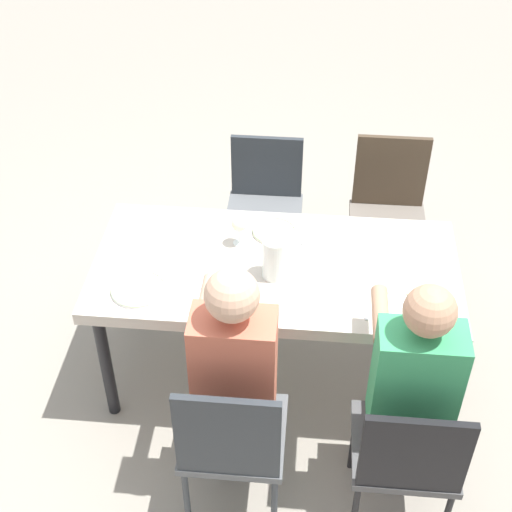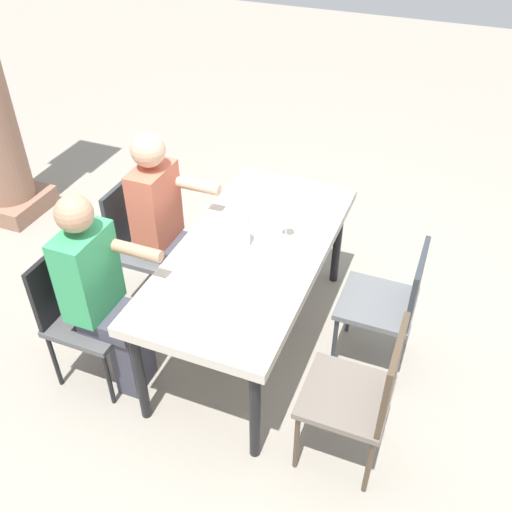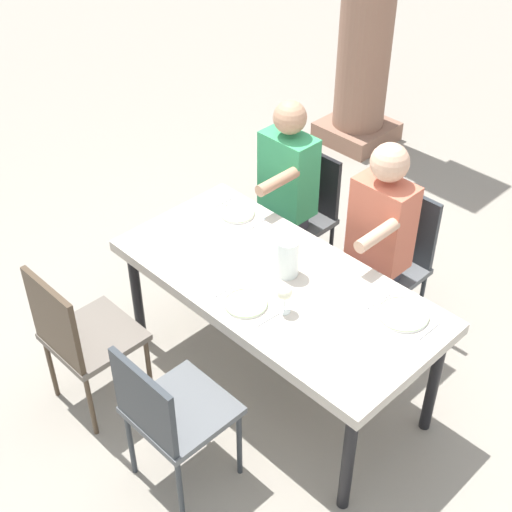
{
  "view_description": "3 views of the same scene",
  "coord_description": "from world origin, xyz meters",
  "px_view_note": "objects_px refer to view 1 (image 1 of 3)",
  "views": [
    {
      "loc": [
        -0.15,
        2.68,
        3.06
      ],
      "look_at": [
        0.09,
        0.06,
        0.86
      ],
      "focal_mm": 51.59,
      "sensor_mm": 36.0,
      "label": 1
    },
    {
      "loc": [
        -2.5,
        -1.02,
        2.8
      ],
      "look_at": [
        -0.09,
        -0.07,
        0.79
      ],
      "focal_mm": 40.14,
      "sensor_mm": 36.0,
      "label": 2
    },
    {
      "loc": [
        1.99,
        -2.11,
        3.19
      ],
      "look_at": [
        -0.13,
        -0.03,
        0.86
      ],
      "focal_mm": 51.48,
      "sensor_mm": 36.0,
      "label": 3
    }
  ],
  "objects_px": {
    "chair_west_north": "(407,454)",
    "wine_glass_1": "(239,224)",
    "chair_mid_north": "(232,439)",
    "chair_mid_south": "(265,201)",
    "diner_man_white": "(235,373)",
    "water_pitcher": "(275,260)",
    "plate_1": "(274,231)",
    "chair_west_south": "(388,207)",
    "dining_table": "(275,276)",
    "plate_2": "(138,289)",
    "diner_woman_green": "(409,388)",
    "plate_0": "(399,308)"
  },
  "relations": [
    {
      "from": "chair_west_north",
      "to": "wine_glass_1",
      "type": "xyz_separation_m",
      "value": [
        0.79,
        -0.99,
        0.37
      ]
    },
    {
      "from": "chair_mid_north",
      "to": "wine_glass_1",
      "type": "xyz_separation_m",
      "value": [
        0.07,
        -0.99,
        0.36
      ]
    },
    {
      "from": "chair_west_north",
      "to": "chair_mid_south",
      "type": "distance_m",
      "value": 1.83
    },
    {
      "from": "diner_man_white",
      "to": "water_pitcher",
      "type": "bearing_deg",
      "value": -101.84
    },
    {
      "from": "plate_1",
      "to": "chair_west_south",
      "type": "bearing_deg",
      "value": -136.53
    },
    {
      "from": "chair_mid_north",
      "to": "plate_1",
      "type": "height_order",
      "value": "chair_mid_north"
    },
    {
      "from": "chair_west_south",
      "to": "chair_mid_north",
      "type": "relative_size",
      "value": 1.01
    },
    {
      "from": "plate_1",
      "to": "water_pitcher",
      "type": "xyz_separation_m",
      "value": [
        -0.02,
        0.32,
        0.09
      ]
    },
    {
      "from": "dining_table",
      "to": "plate_2",
      "type": "height_order",
      "value": "plate_2"
    },
    {
      "from": "dining_table",
      "to": "chair_west_south",
      "type": "xyz_separation_m",
      "value": [
        -0.6,
        -0.85,
        -0.16
      ]
    },
    {
      "from": "diner_woman_green",
      "to": "wine_glass_1",
      "type": "distance_m",
      "value": 1.14
    },
    {
      "from": "chair_mid_south",
      "to": "plate_1",
      "type": "height_order",
      "value": "chair_mid_south"
    },
    {
      "from": "plate_0",
      "to": "chair_west_south",
      "type": "bearing_deg",
      "value": -91.69
    },
    {
      "from": "diner_man_white",
      "to": "plate_1",
      "type": "relative_size",
      "value": 6.03
    },
    {
      "from": "dining_table",
      "to": "plate_1",
      "type": "relative_size",
      "value": 8.05
    },
    {
      "from": "dining_table",
      "to": "diner_woman_green",
      "type": "height_order",
      "value": "diner_woman_green"
    },
    {
      "from": "chair_mid_south",
      "to": "plate_2",
      "type": "xyz_separation_m",
      "value": [
        0.5,
        1.08,
        0.24
      ]
    },
    {
      "from": "chair_mid_south",
      "to": "diner_man_white",
      "type": "bearing_deg",
      "value": 89.89
    },
    {
      "from": "wine_glass_1",
      "to": "water_pitcher",
      "type": "relative_size",
      "value": 0.76
    },
    {
      "from": "diner_man_white",
      "to": "plate_2",
      "type": "relative_size",
      "value": 5.22
    },
    {
      "from": "chair_west_north",
      "to": "water_pitcher",
      "type": "bearing_deg",
      "value": -51.81
    },
    {
      "from": "chair_mid_south",
      "to": "diner_man_white",
      "type": "relative_size",
      "value": 0.67
    },
    {
      "from": "plate_0",
      "to": "water_pitcher",
      "type": "distance_m",
      "value": 0.61
    },
    {
      "from": "dining_table",
      "to": "chair_mid_south",
      "type": "xyz_separation_m",
      "value": [
        0.12,
        -0.84,
        -0.16
      ]
    },
    {
      "from": "chair_west_south",
      "to": "diner_woman_green",
      "type": "xyz_separation_m",
      "value": [
        0.0,
        1.5,
        0.16
      ]
    },
    {
      "from": "diner_man_white",
      "to": "plate_2",
      "type": "height_order",
      "value": "diner_man_white"
    },
    {
      "from": "chair_west_south",
      "to": "water_pitcher",
      "type": "relative_size",
      "value": 4.37
    },
    {
      "from": "wine_glass_1",
      "to": "diner_man_white",
      "type": "bearing_deg",
      "value": 94.93
    },
    {
      "from": "plate_0",
      "to": "diner_man_white",
      "type": "bearing_deg",
      "value": 29.55
    },
    {
      "from": "diner_woman_green",
      "to": "plate_1",
      "type": "distance_m",
      "value": 1.1
    },
    {
      "from": "diner_woman_green",
      "to": "wine_glass_1",
      "type": "bearing_deg",
      "value": -45.43
    },
    {
      "from": "diner_woman_green",
      "to": "plate_0",
      "type": "xyz_separation_m",
      "value": [
        0.03,
        -0.4,
        0.07
      ]
    },
    {
      "from": "diner_woman_green",
      "to": "diner_man_white",
      "type": "distance_m",
      "value": 0.72
    },
    {
      "from": "chair_mid_south",
      "to": "diner_woman_green",
      "type": "bearing_deg",
      "value": 115.74
    },
    {
      "from": "chair_west_north",
      "to": "chair_mid_north",
      "type": "xyz_separation_m",
      "value": [
        0.72,
        0.0,
        0.02
      ]
    },
    {
      "from": "chair_mid_south",
      "to": "wine_glass_1",
      "type": "bearing_deg",
      "value": 84.07
    },
    {
      "from": "plate_0",
      "to": "wine_glass_1",
      "type": "bearing_deg",
      "value": -27.97
    },
    {
      "from": "chair_west_north",
      "to": "dining_table",
      "type": "bearing_deg",
      "value": -54.35
    },
    {
      "from": "plate_0",
      "to": "wine_glass_1",
      "type": "relative_size",
      "value": 1.26
    },
    {
      "from": "plate_2",
      "to": "plate_1",
      "type": "bearing_deg",
      "value": -140.54
    },
    {
      "from": "chair_west_south",
      "to": "plate_0",
      "type": "bearing_deg",
      "value": 88.31
    },
    {
      "from": "diner_man_white",
      "to": "chair_west_south",
      "type": "bearing_deg",
      "value": -115.9
    },
    {
      "from": "wine_glass_1",
      "to": "plate_2",
      "type": "xyz_separation_m",
      "value": [
        0.43,
        0.39,
        -0.11
      ]
    },
    {
      "from": "chair_mid_south",
      "to": "plate_0",
      "type": "relative_size",
      "value": 4.35
    },
    {
      "from": "plate_1",
      "to": "plate_2",
      "type": "distance_m",
      "value": 0.77
    },
    {
      "from": "wine_glass_1",
      "to": "chair_mid_south",
      "type": "bearing_deg",
      "value": -95.93
    },
    {
      "from": "chair_west_north",
      "to": "plate_2",
      "type": "bearing_deg",
      "value": -26.25
    },
    {
      "from": "diner_man_white",
      "to": "plate_0",
      "type": "relative_size",
      "value": 6.45
    },
    {
      "from": "chair_west_south",
      "to": "water_pitcher",
      "type": "height_order",
      "value": "water_pitcher"
    },
    {
      "from": "chair_mid_north",
      "to": "diner_woman_green",
      "type": "height_order",
      "value": "diner_woman_green"
    }
  ]
}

